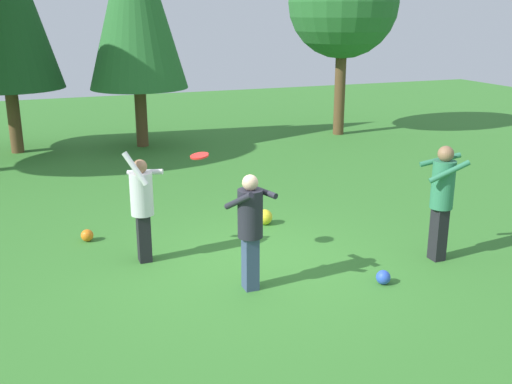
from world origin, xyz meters
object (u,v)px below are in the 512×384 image
(ball_yellow, at_px, (265,217))
(tree_far_right, at_px, (343,3))
(person_thrower, at_px, (142,202))
(person_bystander, at_px, (442,193))
(ball_orange, at_px, (87,235))
(frisbee, at_px, (199,156))
(ball_blue, at_px, (383,277))
(person_catcher, at_px, (250,223))

(ball_yellow, relative_size, tree_far_right, 0.05)
(person_thrower, relative_size, person_bystander, 0.99)
(ball_orange, distance_m, ball_yellow, 3.07)
(frisbee, height_order, ball_orange, frisbee)
(person_bystander, relative_size, ball_orange, 8.75)
(ball_blue, xyz_separation_m, tree_far_right, (4.54, 9.72, 3.79))
(tree_far_right, bearing_deg, person_thrower, -134.19)
(ball_blue, bearing_deg, ball_orange, 139.46)
(person_thrower, relative_size, tree_far_right, 0.32)
(tree_far_right, bearing_deg, ball_yellow, -127.11)
(ball_yellow, height_order, tree_far_right, tree_far_right)
(person_thrower, distance_m, tree_far_right, 11.15)
(person_catcher, bearing_deg, ball_yellow, -47.01)
(person_bystander, xyz_separation_m, ball_orange, (-4.95, 2.70, -0.96))
(frisbee, xyz_separation_m, ball_blue, (2.18, -1.56, -1.58))
(frisbee, relative_size, ball_orange, 1.65)
(ball_orange, height_order, ball_blue, ball_orange)
(person_thrower, distance_m, person_catcher, 1.88)
(person_bystander, bearing_deg, person_thrower, -2.44)
(person_thrower, xyz_separation_m, tree_far_right, (7.50, 7.71, 2.94))
(person_bystander, relative_size, ball_yellow, 6.43)
(person_bystander, distance_m, ball_blue, 1.64)
(frisbee, relative_size, tree_far_right, 0.06)
(ball_yellow, xyz_separation_m, tree_far_right, (5.18, 6.85, 3.75))
(person_bystander, height_order, tree_far_right, tree_far_right)
(person_catcher, height_order, tree_far_right, tree_far_right)
(ball_blue, bearing_deg, person_thrower, 145.80)
(ball_orange, xyz_separation_m, tree_far_right, (8.24, 6.56, 3.78))
(frisbee, bearing_deg, person_catcher, -69.02)
(person_thrower, bearing_deg, ball_yellow, 50.44)
(person_thrower, xyz_separation_m, person_bystander, (4.20, -1.55, 0.12))
(ball_orange, bearing_deg, tree_far_right, 38.52)
(person_catcher, distance_m, ball_yellow, 2.73)
(ball_orange, xyz_separation_m, ball_yellow, (3.06, -0.29, 0.04))
(person_thrower, relative_size, ball_blue, 8.69)
(ball_orange, xyz_separation_m, ball_blue, (3.70, -3.16, -0.00))
(person_bystander, distance_m, ball_orange, 5.72)
(person_catcher, distance_m, person_bystander, 3.03)
(person_catcher, xyz_separation_m, ball_blue, (1.78, -0.54, -0.86))
(person_catcher, bearing_deg, ball_blue, -127.67)
(ball_yellow, bearing_deg, tree_far_right, 52.89)
(person_bystander, xyz_separation_m, ball_yellow, (-1.89, 2.41, -0.93))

